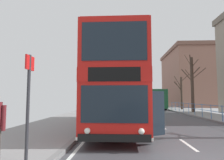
% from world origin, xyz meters
% --- Properties ---
extents(double_decker_bus_main, '(3.19, 11.13, 4.57)m').
position_xyz_m(double_decker_bus_main, '(-2.63, 6.87, 2.39)').
color(double_decker_bus_main, red).
rests_on(double_decker_bus_main, ground).
extents(background_bus_far_lane, '(2.70, 10.04, 2.97)m').
position_xyz_m(background_bus_far_lane, '(2.67, 27.70, 1.63)').
color(background_bus_far_lane, '#19512D').
rests_on(background_bus_far_lane, ground).
extents(pedestrian_railing_far_kerb, '(0.05, 24.71, 1.09)m').
position_xyz_m(pedestrian_railing_far_kerb, '(4.45, 11.01, 0.86)').
color(pedestrian_railing_far_kerb, '#386BA8').
rests_on(pedestrian_railing_far_kerb, ground).
extents(bus_stop_sign_near, '(0.08, 0.44, 2.66)m').
position_xyz_m(bus_stop_sign_near, '(-4.75, -0.30, 1.78)').
color(bus_stop_sign_near, '#2D2D33').
rests_on(bus_stop_sign_near, ground).
extents(bare_tree_far_00, '(2.08, 0.89, 4.99)m').
position_xyz_m(bare_tree_far_00, '(6.25, 24.96, 2.62)').
color(bare_tree_far_00, '#423328').
rests_on(bare_tree_far_00, ground).
extents(bare_tree_far_01, '(2.64, 2.54, 7.01)m').
position_xyz_m(bare_tree_far_01, '(5.77, 18.85, 3.52)').
color(bare_tree_far_01, '#423328').
rests_on(bare_tree_far_01, ground).
extents(background_building_01, '(13.10, 16.57, 12.05)m').
position_xyz_m(background_building_01, '(14.22, 39.61, 6.05)').
color(background_building_01, '#936656').
rests_on(background_building_01, ground).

